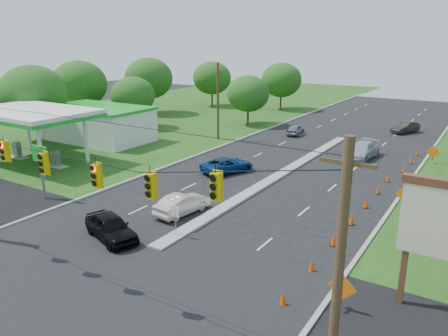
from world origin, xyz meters
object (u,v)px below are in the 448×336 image
Objects in this scene: gas_station at (89,122)px; pylon_sign at (446,228)px; white_sedan at (183,204)px; blue_pickup at (227,165)px; black_sedan at (111,227)px.

pylon_sign reaches higher than gas_station.
white_sedan is 0.87× the size of blue_pickup.
gas_station is 19.32m from blue_pickup.
black_sedan is 5.60m from white_sedan.
black_sedan is (20.49, -16.49, -1.81)m from gas_station.
pylon_sign reaches higher than blue_pickup.
pylon_sign reaches higher than white_sedan.
pylon_sign is 1.36× the size of black_sedan.
blue_pickup is (-2.49, 9.87, -0.02)m from white_sedan.
blue_pickup is at bearing -68.46° from white_sedan.
gas_station is 40.50m from pylon_sign.
gas_station is at bearing 20.19° from blue_pickup.
blue_pickup is at bearing 24.07° from black_sedan.
black_sedan reaches higher than blue_pickup.
blue_pickup is (19.19, -1.14, -1.89)m from gas_station.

